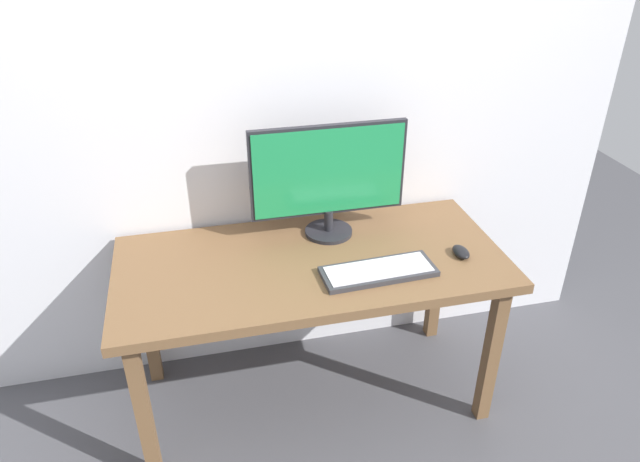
% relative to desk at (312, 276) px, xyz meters
% --- Properties ---
extents(ground_plane, '(6.00, 6.00, 0.00)m').
position_rel_desk_xyz_m(ground_plane, '(0.00, 0.00, -0.63)').
color(ground_plane, '#4C4C51').
extents(wall_back, '(2.90, 0.04, 3.00)m').
position_rel_desk_xyz_m(wall_back, '(0.00, 0.38, 0.87)').
color(wall_back, silver).
rests_on(wall_back, ground_plane).
extents(desk, '(1.47, 0.69, 0.71)m').
position_rel_desk_xyz_m(desk, '(0.00, 0.00, 0.00)').
color(desk, brown).
rests_on(desk, ground_plane).
extents(monitor, '(0.61, 0.19, 0.46)m').
position_rel_desk_xyz_m(monitor, '(0.11, 0.19, 0.32)').
color(monitor, '#232328').
rests_on(monitor, desk).
extents(keyboard_primary, '(0.42, 0.18, 0.02)m').
position_rel_desk_xyz_m(keyboard_primary, '(0.22, -0.15, 0.09)').
color(keyboard_primary, '#333338').
rests_on(keyboard_primary, desk).
extents(mouse, '(0.06, 0.10, 0.03)m').
position_rel_desk_xyz_m(mouse, '(0.56, -0.10, 0.09)').
color(mouse, black).
rests_on(mouse, desk).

